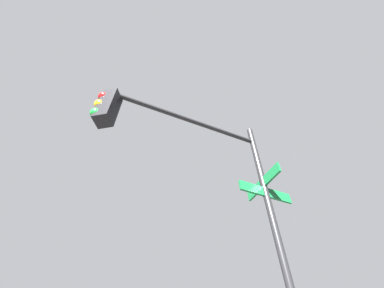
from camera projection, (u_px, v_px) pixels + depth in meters
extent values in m
cylinder|color=black|center=(282.00, 256.00, 3.81)|extent=(0.12, 0.12, 5.85)
cylinder|color=black|center=(189.00, 120.00, 5.24)|extent=(2.60, 1.83, 0.09)
cube|color=black|center=(108.00, 108.00, 4.49)|extent=(0.28, 0.28, 0.80)
sphere|color=red|center=(103.00, 97.00, 4.63)|extent=(0.18, 0.18, 0.18)
sphere|color=orange|center=(99.00, 105.00, 4.44)|extent=(0.18, 0.18, 0.18)
sphere|color=green|center=(95.00, 113.00, 4.26)|extent=(0.18, 0.18, 0.18)
cube|color=#0F5128|center=(266.00, 192.00, 4.66)|extent=(0.93, 0.66, 0.20)
cube|color=#0F5128|center=(263.00, 183.00, 4.82)|extent=(0.60, 0.85, 0.20)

